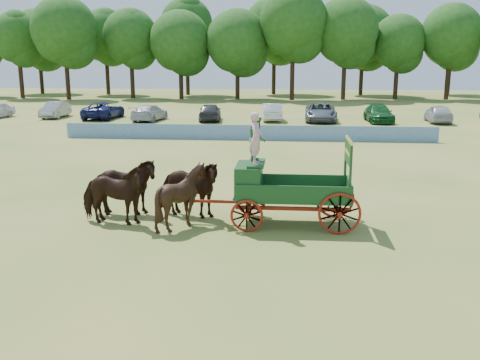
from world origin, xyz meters
name	(u,v)px	position (x,y,z in m)	size (l,w,h in m)	color
ground	(237,212)	(0.00, 0.00, 0.00)	(160.00, 160.00, 0.00)	#A08B48
horse_lead_left	(113,195)	(-4.05, -1.83, 1.05)	(1.13, 2.49, 2.10)	black
horse_lead_right	(123,187)	(-4.05, -0.73, 1.05)	(1.13, 2.49, 2.10)	black
horse_wheel_left	(182,196)	(-1.65, -1.83, 1.05)	(1.70, 1.91, 2.11)	black
horse_wheel_right	(188,189)	(-1.65, -0.73, 1.05)	(1.13, 2.49, 2.10)	black
farm_dray	(271,177)	(1.30, -1.27, 1.66)	(5.99, 2.00, 3.88)	#9D240F
sponsor_banner	(247,132)	(-1.00, 18.00, 0.53)	(26.00, 0.08, 1.05)	#1C579A
parked_cars	(306,113)	(3.41, 29.72, 0.78)	(59.23, 6.85, 1.65)	silver
treeline	(257,34)	(-2.94, 60.00, 8.98)	(90.64, 24.18, 14.96)	#382314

